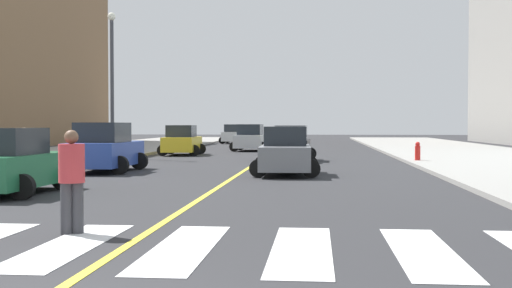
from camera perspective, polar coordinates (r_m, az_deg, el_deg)
crosswalk_paint at (r=10.38m, az=-11.26°, el=-8.75°), size 13.50×4.00×0.01m
lane_divider_paint at (r=45.91m, az=1.68°, el=-0.60°), size 0.16×80.00×0.01m
car_gray_nearest at (r=24.25m, az=2.59°, el=-0.73°), size 2.59×4.08×1.80m
car_blue_second at (r=26.45m, az=-13.10°, el=-0.41°), size 2.74×4.37×1.95m
car_green_third at (r=18.71m, az=-20.71°, el=-1.59°), size 2.55×4.04×1.79m
car_yellow_fourth at (r=39.91m, az=-6.48°, el=0.25°), size 2.62×4.13×1.82m
car_white_fifth at (r=63.31m, az=-1.91°, el=0.83°), size 2.70×4.23×1.86m
car_black_sixth at (r=33.41m, az=3.08°, el=-0.03°), size 2.61×4.11×1.82m
car_silver_seventh at (r=45.76m, az=-0.46°, el=0.49°), size 2.72×4.26×1.87m
pedestrian_crossing at (r=11.64m, az=-15.80°, el=-2.77°), size 0.44×0.44×1.79m
pedestrian_walking_west at (r=27.21m, az=-19.56°, el=-0.14°), size 0.40×0.40×1.61m
fire_hydrant at (r=32.25m, az=13.94°, el=-0.63°), size 0.26×0.26×0.89m
street_lamp at (r=36.98m, az=-12.47°, el=6.17°), size 0.44×0.44×7.87m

